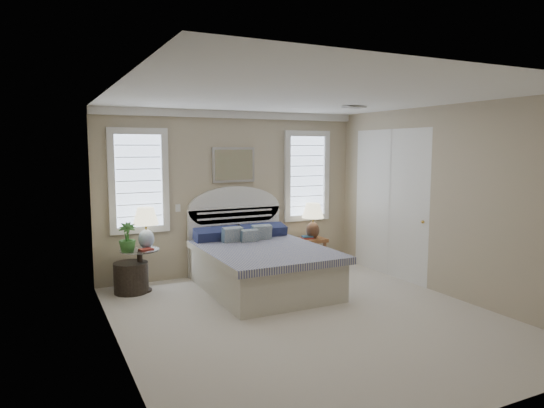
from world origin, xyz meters
The scene contains 21 objects.
floor centered at (0.00, 0.00, 0.00)m, with size 4.50×5.00×0.01m, color silver.
ceiling centered at (0.00, 0.00, 2.70)m, with size 4.50×5.00×0.01m, color white.
wall_back centered at (0.00, 2.50, 1.35)m, with size 4.50×0.02×2.70m, color tan.
wall_left centered at (-2.25, 0.00, 1.35)m, with size 0.02×5.00×2.70m, color tan.
wall_right centered at (2.25, 0.00, 1.35)m, with size 0.02×5.00×2.70m, color tan.
crown_molding centered at (0.00, 2.46, 2.64)m, with size 4.50×0.08×0.12m, color white.
hvac_vent centered at (1.20, 0.80, 2.68)m, with size 0.30×0.20×0.02m, color #B2B2B2.
switch_plate centered at (-0.95, 2.48, 1.15)m, with size 0.08×0.01×0.12m, color white.
window_left centered at (-1.55, 2.48, 1.60)m, with size 0.90×0.06×1.60m, color silver.
window_right centered at (1.40, 2.48, 1.60)m, with size 0.90×0.06×1.60m, color silver.
painting centered at (0.00, 2.46, 1.82)m, with size 0.74×0.04×0.58m, color silver.
closet_door centered at (2.23, 1.20, 1.20)m, with size 0.02×1.80×2.40m, color white.
bed centered at (0.00, 1.46, 0.39)m, with size 1.72×2.28×1.47m.
side_table_left centered at (-1.65, 2.05, 0.39)m, with size 0.56×0.56×0.63m.
nightstand_right centered at (1.30, 2.15, 0.39)m, with size 0.50×0.40×0.53m.
floor_pot centered at (-1.78, 2.05, 0.22)m, with size 0.49×0.49×0.45m, color black.
lamp_left centered at (-1.54, 2.09, 1.00)m, with size 0.41×0.41×0.61m.
lamp_right centered at (1.34, 2.15, 0.91)m, with size 0.47×0.47×0.62m.
potted_plant centered at (-1.84, 1.93, 0.84)m, with size 0.24×0.24×0.42m, color #2E732F.
books_left centered at (-1.58, 1.93, 0.64)m, with size 0.20×0.15×0.03m.
books_right centered at (1.23, 2.14, 0.56)m, with size 0.21×0.16×0.05m.
Camera 1 is at (-2.97, -5.02, 2.10)m, focal length 32.00 mm.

